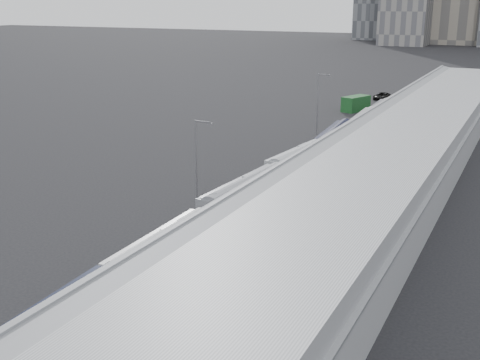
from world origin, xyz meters
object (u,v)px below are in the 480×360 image
Objects in this scene: bus_7 at (380,114)px; street_lamp_far at (319,100)px; bus_1 at (52,338)px; street_lamp_near at (198,156)px; bus_2 at (164,258)px; bus_5 at (335,143)px; shipping_container at (356,104)px; bus_4 at (301,166)px; bus_3 at (247,201)px; bus_6 at (365,126)px; suv at (382,96)px.

bus_7 is 16.10m from street_lamp_far.
street_lamp_near is (-6.74, 28.78, 3.66)m from bus_1.
bus_2 is 1.40× the size of street_lamp_near.
bus_5 is 1.51× the size of street_lamp_near.
street_lamp_far is (-6.62, 11.65, 3.88)m from bus_5.
bus_7 is 1.99× the size of shipping_container.
bus_2 is at bearing -84.24° from bus_4.
bus_5 is 13.95m from street_lamp_far.
shipping_container is (-7.07, 63.38, -0.25)m from bus_3.
bus_1 is at bearing -93.28° from bus_6.
street_lamp_near reaches higher than bus_5.
bus_7 is 53.08m from street_lamp_near.
bus_7 is 2.24× the size of suv.
bus_6 is (0.35, 57.09, 0.03)m from bus_2.
bus_4 is 39.01m from bus_7.
shipping_container is (-7.11, 48.39, -0.19)m from bus_4.
bus_2 is 0.97× the size of bus_6.
bus_6 is 11.64m from bus_7.
bus_1 is 2.06× the size of shipping_container.
bus_3 reaches higher than bus_4.
bus_2 is 55.15m from street_lamp_far.
street_lamp_near is 38.46m from street_lamp_far.
bus_4 reaches higher than shipping_container.
bus_7 is at bearing 89.31° from bus_2.
bus_5 is 35.86m from shipping_container.
bus_7 is (-0.03, 39.01, -0.16)m from bus_4.
suv is (-6.39, 107.20, -0.78)m from bus_1.
bus_3 is (-0.40, 27.35, 0.17)m from bus_1.
bus_1 is 1.30× the size of street_lamp_far.
bus_6 reaches higher than bus_2.
suv is at bearing 96.34° from bus_6.
bus_3 is at bearing -79.10° from suv.
street_lamp_far is (-6.59, 39.88, 3.83)m from bus_3.
street_lamp_near reaches higher than bus_3.
bus_2 is at bearing -86.28° from bus_3.
bus_2 is at bearing -92.52° from bus_7.
bus_5 is at bearing 93.52° from bus_3.
suv is (0.35, 78.42, -4.44)m from street_lamp_near.
shipping_container is (-7.48, 90.74, -0.08)m from bus_1.
bus_6 is at bearing 93.07° from bus_3.
bus_1 is at bearing -85.57° from bus_3.
bus_6 reaches higher than bus_7.
shipping_container reaches higher than suv.
bus_3 reaches higher than suv.
bus_6 reaches higher than suv.
bus_4 is at bearing -61.57° from shipping_container.
bus_7 is at bearing -70.32° from suv.
bus_6 is (0.35, 14.13, -0.08)m from bus_5.
bus_4 is 1.11× the size of bus_7.
shipping_container is at bearing 106.23° from bus_6.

